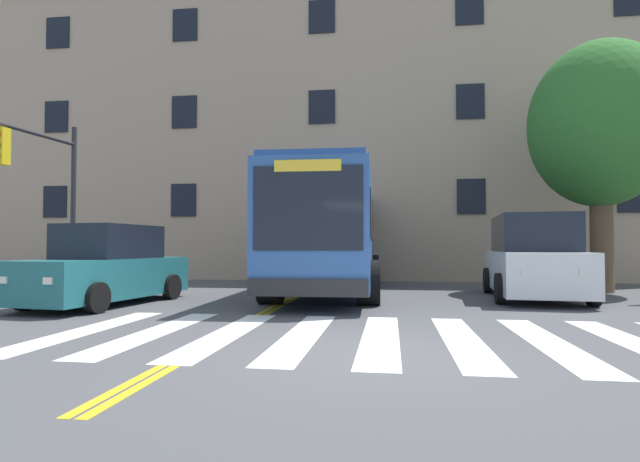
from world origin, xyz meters
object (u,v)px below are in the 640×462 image
traffic_light_overhead (357,195)px  car_teal_near_lane (107,269)px  street_tree_curbside_large (600,126)px  car_tan_behind_bus (333,258)px  car_white_far_lane (533,259)px  traffic_light_far_corner (45,178)px  city_bus (332,232)px

traffic_light_overhead → car_teal_near_lane: bearing=-147.9°
traffic_light_overhead → street_tree_curbside_large: size_ratio=0.59×
car_teal_near_lane → car_tan_behind_bus: (4.05, 14.01, -0.04)m
car_white_far_lane → traffic_light_far_corner: size_ratio=0.97×
traffic_light_overhead → street_tree_curbside_large: (7.48, 1.32, 2.20)m
street_tree_curbside_large → car_tan_behind_bus: bearing=136.0°
car_white_far_lane → traffic_light_far_corner: bearing=-178.2°
city_bus → car_tan_behind_bus: 10.07m
street_tree_curbside_large → traffic_light_overhead: bearing=-170.0°
car_tan_behind_bus → car_teal_near_lane: bearing=-106.1°
car_tan_behind_bus → city_bus: bearing=-84.1°
city_bus → street_tree_curbside_large: (8.28, 0.97, 3.31)m
car_tan_behind_bus → street_tree_curbside_large: bearing=-44.0°
traffic_light_far_corner → street_tree_curbside_large: (16.71, 2.76, 1.72)m
traffic_light_far_corner → car_white_far_lane: bearing=1.8°
car_white_far_lane → car_tan_behind_bus: size_ratio=1.05×
traffic_light_far_corner → car_tan_behind_bus: bearing=57.8°
car_teal_near_lane → traffic_light_overhead: size_ratio=1.07×
traffic_light_overhead → traffic_light_far_corner: bearing=-171.1°
car_teal_near_lane → traffic_light_overhead: traffic_light_overhead is taller
car_white_far_lane → traffic_light_far_corner: traffic_light_far_corner is taller
car_white_far_lane → car_tan_behind_bus: car_white_far_lane is taller
car_teal_near_lane → street_tree_curbside_large: street_tree_curbside_large is taller
traffic_light_far_corner → traffic_light_overhead: size_ratio=1.15×
car_white_far_lane → car_teal_near_lane: bearing=-165.8°
city_bus → street_tree_curbside_large: bearing=6.7°
city_bus → traffic_light_overhead: bearing=-23.6°
car_tan_behind_bus → traffic_light_far_corner: bearing=-122.2°
traffic_light_overhead → car_white_far_lane: bearing=-11.6°
traffic_light_far_corner → car_teal_near_lane: bearing=-33.8°
car_tan_behind_bus → traffic_light_far_corner: size_ratio=0.92×
city_bus → street_tree_curbside_large: street_tree_curbside_large is taller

